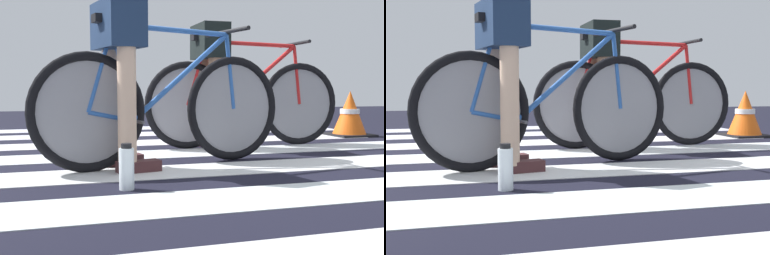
{
  "view_description": "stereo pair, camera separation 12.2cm",
  "coord_description": "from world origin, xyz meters",
  "views": [
    {
      "loc": [
        -0.59,
        -3.52,
        0.53
      ],
      "look_at": [
        0.33,
        -0.48,
        0.25
      ],
      "focal_mm": 44.2,
      "sensor_mm": 36.0,
      "label": 1
    },
    {
      "loc": [
        -0.47,
        -3.52,
        0.53
      ],
      "look_at": [
        0.33,
        -0.48,
        0.25
      ],
      "focal_mm": 44.2,
      "sensor_mm": 36.0,
      "label": 2
    }
  ],
  "objects": [
    {
      "name": "cyclist_1_of_2",
      "position": [
        -0.18,
        -0.64,
        0.68
      ],
      "size": [
        0.38,
        0.45,
        1.02
      ],
      "rotation": [
        0.0,
        0.0,
        0.2
      ],
      "color": "beige",
      "rests_on": "ground"
    },
    {
      "name": "traffic_cone",
      "position": [
        2.38,
        0.68,
        0.24
      ],
      "size": [
        0.41,
        0.41,
        0.47
      ],
      "color": "black",
      "rests_on": "ground"
    },
    {
      "name": "bicycle_2_of_2",
      "position": [
        1.0,
        0.18,
        0.41
      ],
      "size": [
        1.74,
        0.52,
        0.93
      ],
      "rotation": [
        0.0,
        0.0,
        -0.01
      ],
      "color": "black",
      "rests_on": "ground"
    },
    {
      "name": "bicycle_1_of_2",
      "position": [
        0.12,
        -0.58,
        0.41
      ],
      "size": [
        1.71,
        0.56,
        0.93
      ],
      "rotation": [
        0.0,
        0.0,
        0.2
      ],
      "color": "black",
      "rests_on": "ground"
    },
    {
      "name": "ground",
      "position": [
        0.0,
        0.0,
        0.01
      ],
      "size": [
        18.0,
        14.0,
        0.02
      ],
      "color": "black"
    },
    {
      "name": "water_bottle",
      "position": [
        -0.23,
        -1.22,
        0.13
      ],
      "size": [
        0.07,
        0.07,
        0.23
      ],
      "color": "white",
      "rests_on": "ground"
    },
    {
      "name": "crosswalk_markings",
      "position": [
        -0.02,
        -0.06,
        0.02
      ],
      "size": [
        5.44,
        4.99,
        0.0
      ],
      "color": "silver",
      "rests_on": "ground"
    },
    {
      "name": "cyclist_2_of_2",
      "position": [
        0.69,
        0.18,
        0.68
      ],
      "size": [
        0.31,
        0.41,
        1.02
      ],
      "rotation": [
        0.0,
        0.0,
        -0.01
      ],
      "color": "#A87A5B",
      "rests_on": "ground"
    }
  ]
}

